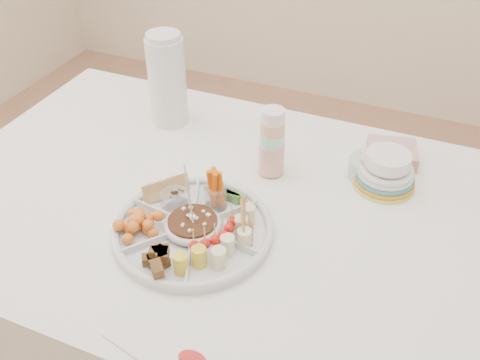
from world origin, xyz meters
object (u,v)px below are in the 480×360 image
at_px(plate_stack, 386,169).
at_px(thermos, 167,79).
at_px(dining_table, 219,295).
at_px(party_tray, 193,227).

bearing_deg(plate_stack, thermos, 174.27).
bearing_deg(thermos, dining_table, -45.41).
bearing_deg(dining_table, thermos, 134.59).
relative_size(party_tray, plate_stack, 2.29).
relative_size(dining_table, party_tray, 4.00).
bearing_deg(party_tray, thermos, 124.47).
xyz_separation_m(thermos, plate_stack, (0.69, -0.07, -0.09)).
bearing_deg(plate_stack, dining_table, -149.21).
bearing_deg(dining_table, plate_stack, 30.79).
xyz_separation_m(party_tray, thermos, (-0.30, 0.44, 0.13)).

